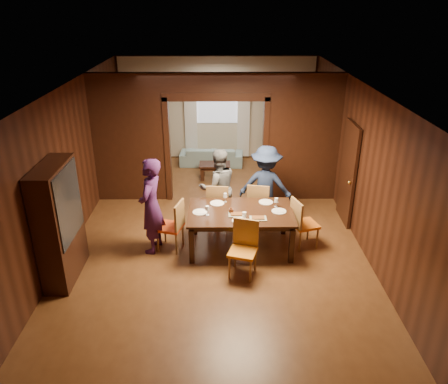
{
  "coord_description": "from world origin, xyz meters",
  "views": [
    {
      "loc": [
        0.09,
        -7.76,
        4.37
      ],
      "look_at": [
        0.15,
        -0.4,
        1.05
      ],
      "focal_mm": 35.0,
      "sensor_mm": 36.0,
      "label": 1
    }
  ],
  "objects_px": {
    "person_grey": "(218,187)",
    "person_navy": "(266,186)",
    "sofa": "(212,156)",
    "coffee_table": "(215,171)",
    "chair_right": "(305,223)",
    "chair_near": "(243,250)",
    "hutch": "(59,223)",
    "chair_far_l": "(218,204)",
    "person_purple": "(151,206)",
    "chair_far_r": "(259,204)",
    "dining_table": "(241,229)",
    "chair_left": "(170,225)"
  },
  "relations": [
    {
      "from": "person_grey",
      "to": "person_navy",
      "type": "bearing_deg",
      "value": 163.27
    },
    {
      "from": "person_navy",
      "to": "dining_table",
      "type": "relative_size",
      "value": 0.87
    },
    {
      "from": "chair_right",
      "to": "chair_far_l",
      "type": "distance_m",
      "value": 1.82
    },
    {
      "from": "hutch",
      "to": "chair_right",
      "type": "bearing_deg",
      "value": 12.53
    },
    {
      "from": "chair_far_l",
      "to": "hutch",
      "type": "distance_m",
      "value": 3.15
    },
    {
      "from": "chair_near",
      "to": "sofa",
      "type": "bearing_deg",
      "value": 113.38
    },
    {
      "from": "sofa",
      "to": "chair_far_r",
      "type": "xyz_separation_m",
      "value": [
        1.03,
        -3.58,
        0.23
      ]
    },
    {
      "from": "sofa",
      "to": "person_purple",
      "type": "bearing_deg",
      "value": 80.84
    },
    {
      "from": "person_purple",
      "to": "person_navy",
      "type": "relative_size",
      "value": 1.07
    },
    {
      "from": "sofa",
      "to": "coffee_table",
      "type": "xyz_separation_m",
      "value": [
        0.1,
        -1.03,
        -0.06
      ]
    },
    {
      "from": "chair_far_l",
      "to": "chair_left",
      "type": "bearing_deg",
      "value": 50.02
    },
    {
      "from": "chair_right",
      "to": "chair_far_r",
      "type": "bearing_deg",
      "value": 26.29
    },
    {
      "from": "sofa",
      "to": "chair_near",
      "type": "distance_m",
      "value": 5.41
    },
    {
      "from": "person_grey",
      "to": "chair_far_r",
      "type": "xyz_separation_m",
      "value": [
        0.83,
        -0.08,
        -0.33
      ]
    },
    {
      "from": "coffee_table",
      "to": "chair_far_r",
      "type": "height_order",
      "value": "chair_far_r"
    },
    {
      "from": "person_grey",
      "to": "chair_far_r",
      "type": "distance_m",
      "value": 0.9
    },
    {
      "from": "chair_left",
      "to": "chair_far_r",
      "type": "height_order",
      "value": "same"
    },
    {
      "from": "person_grey",
      "to": "chair_left",
      "type": "height_order",
      "value": "person_grey"
    },
    {
      "from": "chair_far_l",
      "to": "hutch",
      "type": "xyz_separation_m",
      "value": [
        -2.57,
        -1.74,
        0.52
      ]
    },
    {
      "from": "hutch",
      "to": "chair_far_r",
      "type": "bearing_deg",
      "value": 27.45
    },
    {
      "from": "chair_right",
      "to": "chair_far_r",
      "type": "height_order",
      "value": "same"
    },
    {
      "from": "dining_table",
      "to": "chair_far_r",
      "type": "bearing_deg",
      "value": 65.24
    },
    {
      "from": "chair_far_l",
      "to": "chair_far_r",
      "type": "height_order",
      "value": "same"
    },
    {
      "from": "person_navy",
      "to": "chair_near",
      "type": "relative_size",
      "value": 1.74
    },
    {
      "from": "dining_table",
      "to": "chair_far_r",
      "type": "xyz_separation_m",
      "value": [
        0.41,
        0.89,
        0.1
      ]
    },
    {
      "from": "chair_left",
      "to": "chair_far_r",
      "type": "bearing_deg",
      "value": 133.04
    },
    {
      "from": "person_navy",
      "to": "chair_far_l",
      "type": "relative_size",
      "value": 1.74
    },
    {
      "from": "chair_left",
      "to": "chair_right",
      "type": "bearing_deg",
      "value": 106.95
    },
    {
      "from": "sofa",
      "to": "hutch",
      "type": "height_order",
      "value": "hutch"
    },
    {
      "from": "person_purple",
      "to": "person_grey",
      "type": "distance_m",
      "value": 1.58
    },
    {
      "from": "sofa",
      "to": "hutch",
      "type": "relative_size",
      "value": 0.87
    },
    {
      "from": "person_navy",
      "to": "hutch",
      "type": "distance_m",
      "value": 4.0
    },
    {
      "from": "person_navy",
      "to": "chair_far_r",
      "type": "height_order",
      "value": "person_navy"
    },
    {
      "from": "person_grey",
      "to": "person_navy",
      "type": "xyz_separation_m",
      "value": [
        0.97,
        0.02,
        0.02
      ]
    },
    {
      "from": "person_navy",
      "to": "chair_left",
      "type": "bearing_deg",
      "value": 41.11
    },
    {
      "from": "chair_far_l",
      "to": "chair_near",
      "type": "xyz_separation_m",
      "value": [
        0.41,
        -1.76,
        0.0
      ]
    },
    {
      "from": "chair_near",
      "to": "hutch",
      "type": "xyz_separation_m",
      "value": [
        -2.99,
        0.02,
        0.52
      ]
    },
    {
      "from": "person_purple",
      "to": "person_grey",
      "type": "relative_size",
      "value": 1.1
    },
    {
      "from": "chair_far_r",
      "to": "chair_near",
      "type": "height_order",
      "value": "same"
    },
    {
      "from": "chair_left",
      "to": "chair_far_l",
      "type": "bearing_deg",
      "value": 149.91
    },
    {
      "from": "sofa",
      "to": "chair_right",
      "type": "bearing_deg",
      "value": 115.85
    },
    {
      "from": "sofa",
      "to": "chair_right",
      "type": "xyz_separation_m",
      "value": [
        1.83,
        -4.42,
        0.23
      ]
    },
    {
      "from": "sofa",
      "to": "hutch",
      "type": "bearing_deg",
      "value": 69.41
    },
    {
      "from": "coffee_table",
      "to": "chair_far_l",
      "type": "xyz_separation_m",
      "value": [
        0.1,
        -2.58,
        0.28
      ]
    },
    {
      "from": "person_navy",
      "to": "chair_right",
      "type": "distance_m",
      "value": 1.2
    },
    {
      "from": "sofa",
      "to": "chair_right",
      "type": "height_order",
      "value": "chair_right"
    },
    {
      "from": "person_navy",
      "to": "sofa",
      "type": "distance_m",
      "value": 3.72
    },
    {
      "from": "person_purple",
      "to": "chair_left",
      "type": "xyz_separation_m",
      "value": [
        0.31,
        0.04,
        -0.42
      ]
    },
    {
      "from": "chair_right",
      "to": "chair_near",
      "type": "bearing_deg",
      "value": 110.46
    },
    {
      "from": "sofa",
      "to": "chair_left",
      "type": "distance_m",
      "value": 4.55
    }
  ]
}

